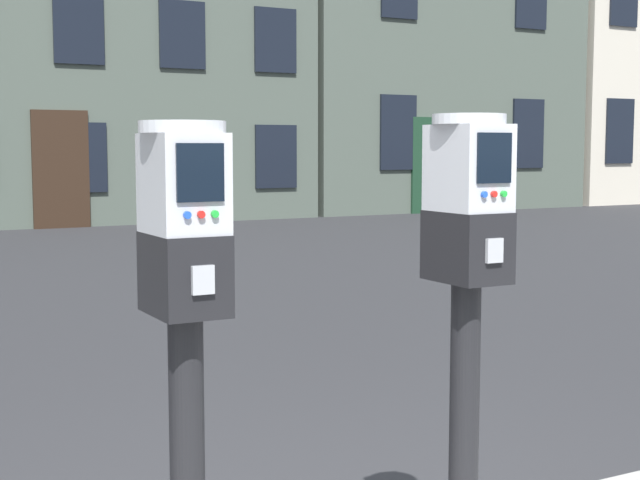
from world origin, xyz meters
TOP-DOWN VIEW (x-y plane):
  - parking_meter_near_kerb at (-0.75, -0.17)m, footprint 0.22×0.25m
  - parking_meter_twin_adjacent at (0.13, -0.17)m, footprint 0.22×0.25m
  - townhouse_brownstone at (11.21, 17.60)m, footprint 7.23×6.66m

SIDE VIEW (x-z plane):
  - parking_meter_near_kerb at x=-0.75m, z-range 0.40..1.76m
  - parking_meter_twin_adjacent at x=0.13m, z-range 0.40..1.79m
  - townhouse_brownstone at x=11.21m, z-range 0.00..9.61m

